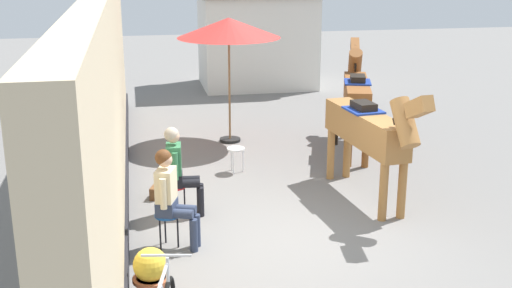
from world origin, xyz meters
name	(u,v)px	position (x,y,z in m)	size (l,w,h in m)	color
ground_plane	(259,170)	(0.00, 3.00, 0.00)	(40.00, 40.00, 0.00)	slate
pub_facade_wall	(110,115)	(-2.55, 1.50, 1.54)	(0.34, 14.00, 3.40)	#CCB793
distant_cottage	(257,24)	(1.40, 10.63, 1.80)	(3.40, 2.60, 3.50)	silver
seated_visitor_near	(171,194)	(-1.77, 0.04, 0.78)	(0.61, 0.49, 1.39)	#194C99
seated_visitor_far	(178,167)	(-1.59, 1.15, 0.78)	(0.61, 0.49, 1.39)	red
saddled_horse_near	(369,130)	(1.42, 1.25, 1.16)	(0.69, 2.99, 2.06)	#9E6B38
saddled_horse_far	(356,93)	(2.13, 3.89, 1.16)	(1.12, 2.91, 2.06)	brown
flower_planter_near	(151,273)	(-2.10, -1.30, 0.33)	(0.43, 0.43, 0.64)	#A85638
cafe_parasol	(229,29)	(-0.25, 4.95, 2.36)	(2.10, 2.10, 2.58)	black
spare_stool_white	(236,151)	(-0.44, 2.96, 0.40)	(0.32, 0.32, 0.46)	white
satchel_bag	(155,192)	(-1.93, 1.93, 0.10)	(0.28, 0.12, 0.20)	brown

